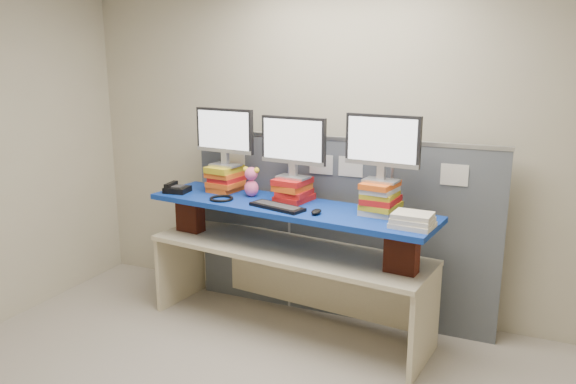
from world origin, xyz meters
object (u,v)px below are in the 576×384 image
at_px(desk, 288,264).
at_px(blue_board, 288,207).
at_px(monitor_right, 382,144).
at_px(desk_phone, 176,189).
at_px(monitor_left, 224,134).
at_px(keyboard, 277,207).
at_px(monitor_center, 293,144).

xyz_separation_m(desk, blue_board, (-0.00, 0.00, 0.47)).
bearing_deg(monitor_right, desk_phone, -171.88).
distance_m(monitor_left, desk_phone, 0.62).
xyz_separation_m(blue_board, keyboard, (-0.03, -0.13, 0.03)).
distance_m(blue_board, keyboard, 0.14).
relative_size(blue_board, keyboard, 4.94).
bearing_deg(monitor_left, blue_board, -9.87).
bearing_deg(keyboard, monitor_right, 28.93).
bearing_deg(monitor_right, blue_board, -170.44).
xyz_separation_m(monitor_left, monitor_center, (0.65, -0.08, -0.03)).
distance_m(desk, monitor_center, 0.95).
xyz_separation_m(blue_board, monitor_center, (-0.01, 0.12, 0.48)).
relative_size(monitor_left, desk_phone, 2.65).
relative_size(blue_board, monitor_left, 4.19).
bearing_deg(monitor_center, monitor_right, -0.00).
bearing_deg(monitor_right, desk, -170.44).
distance_m(monitor_center, keyboard, 0.51).
bearing_deg(monitor_center, desk, -78.98).
bearing_deg(keyboard, desk, 93.73).
distance_m(monitor_right, keyboard, 0.91).
bearing_deg(blue_board, monitor_center, 101.02).
distance_m(blue_board, monitor_right, 0.89).
height_order(blue_board, desk_phone, desk_phone).
bearing_deg(desk, monitor_right, 9.56).
bearing_deg(monitor_left, keyboard, -20.95).
height_order(monitor_center, monitor_right, monitor_right).
xyz_separation_m(blue_board, monitor_right, (0.71, 0.03, 0.53)).
height_order(keyboard, desk_phone, desk_phone).
relative_size(desk, blue_board, 1.01).
xyz_separation_m(monitor_left, desk_phone, (-0.36, -0.20, -0.46)).
xyz_separation_m(keyboard, desk_phone, (-0.99, 0.13, 0.02)).
bearing_deg(desk, blue_board, 123.46).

